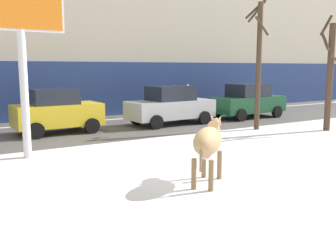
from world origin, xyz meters
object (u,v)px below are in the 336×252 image
object	(u,v)px
pedestrian_by_cars	(174,99)
bare_tree_right_lot	(258,61)
car_silver_sedan	(171,106)
billboard	(20,11)
car_yellow_hatchback	(57,111)
bare_tree_left_lot	(330,72)
pedestrian_far_left	(188,99)
cow_tan	(208,142)
car_darkgreen_sedan	(248,101)

from	to	relation	value
pedestrian_by_cars	bare_tree_right_lot	size ratio (longest dim) A/B	0.30
car_silver_sedan	bare_tree_right_lot	distance (m)	4.56
car_silver_sedan	bare_tree_right_lot	xyz separation A→B (m)	(2.47, -3.22, 2.07)
billboard	car_silver_sedan	world-z (taller)	billboard
billboard	pedestrian_by_cars	world-z (taller)	billboard
car_yellow_hatchback	bare_tree_right_lot	world-z (taller)	bare_tree_right_lot
car_yellow_hatchback	bare_tree_left_lot	world-z (taller)	bare_tree_left_lot
pedestrian_far_left	bare_tree_right_lot	bearing A→B (deg)	-96.65
pedestrian_far_left	bare_tree_left_lot	bearing A→B (deg)	-79.01
billboard	bare_tree_left_lot	distance (m)	12.40
car_yellow_hatchback	pedestrian_far_left	distance (m)	9.04
pedestrian_far_left	bare_tree_right_lot	distance (m)	6.84
cow_tan	car_yellow_hatchback	bearing A→B (deg)	97.08
car_silver_sedan	pedestrian_by_cars	world-z (taller)	car_silver_sedan
car_yellow_hatchback	car_darkgreen_sedan	bearing A→B (deg)	-2.38
pedestrian_by_cars	car_darkgreen_sedan	bearing A→B (deg)	-51.91
car_yellow_hatchback	pedestrian_by_cars	world-z (taller)	car_yellow_hatchback
bare_tree_left_lot	bare_tree_right_lot	bearing A→B (deg)	141.85
car_darkgreen_sedan	pedestrian_by_cars	bearing A→B (deg)	128.09
pedestrian_far_left	billboard	bearing A→B (deg)	-147.33
car_silver_sedan	cow_tan	bearing A→B (deg)	-116.69
car_yellow_hatchback	pedestrian_far_left	size ratio (longest dim) A/B	2.06
bare_tree_left_lot	bare_tree_right_lot	distance (m)	3.05
car_darkgreen_sedan	bare_tree_right_lot	world-z (taller)	bare_tree_right_lot
pedestrian_far_left	car_yellow_hatchback	bearing A→B (deg)	-161.28
pedestrian_by_cars	pedestrian_far_left	size ratio (longest dim) A/B	1.00
car_darkgreen_sedan	pedestrian_far_left	distance (m)	3.73
bare_tree_left_lot	bare_tree_right_lot	xyz separation A→B (m)	(-2.37, 1.86, 0.47)
billboard	pedestrian_by_cars	xyz separation A→B (m)	(9.62, 6.76, -3.43)
pedestrian_far_left	bare_tree_left_lot	distance (m)	8.64
billboard	car_yellow_hatchback	bearing A→B (deg)	62.81
bare_tree_right_lot	bare_tree_left_lot	bearing A→B (deg)	-38.15
cow_tan	billboard	xyz separation A→B (m)	(-3.07, 4.93, 3.32)
car_yellow_hatchback	bare_tree_left_lot	xyz separation A→B (m)	(10.18, -5.43, 1.58)
billboard	car_silver_sedan	bearing A→B (deg)	25.65
pedestrian_by_cars	car_silver_sedan	bearing A→B (deg)	-125.34
car_silver_sedan	bare_tree_left_lot	size ratio (longest dim) A/B	0.86
bare_tree_left_lot	pedestrian_far_left	bearing A→B (deg)	100.99
pedestrian_by_cars	bare_tree_left_lot	size ratio (longest dim) A/B	0.35
cow_tan	car_yellow_hatchback	size ratio (longest dim) A/B	0.48
car_silver_sedan	car_darkgreen_sedan	bearing A→B (deg)	-0.93
billboard	pedestrian_far_left	size ratio (longest dim) A/B	3.21
billboard	bare_tree_right_lot	bearing A→B (deg)	1.73
bare_tree_right_lot	car_silver_sedan	bearing A→B (deg)	127.56
car_silver_sedan	pedestrian_far_left	size ratio (longest dim) A/B	2.46
car_yellow_hatchback	pedestrian_far_left	bearing A→B (deg)	18.72
car_darkgreen_sedan	bare_tree_left_lot	distance (m)	5.25
car_yellow_hatchback	bare_tree_right_lot	size ratio (longest dim) A/B	0.63
cow_tan	bare_tree_right_lot	distance (m)	8.74
pedestrian_far_left	pedestrian_by_cars	bearing A→B (deg)	180.00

